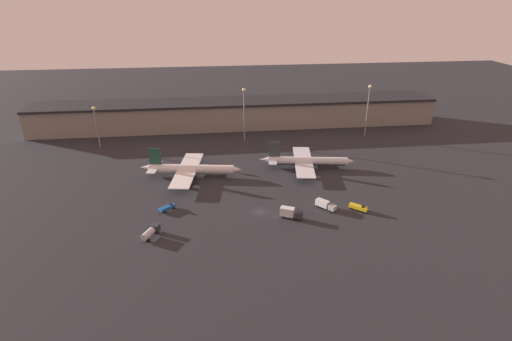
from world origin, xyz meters
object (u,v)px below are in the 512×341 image
(service_vehicle_0, at_px, (290,213))
(service_vehicle_2, at_px, (167,207))
(airplane_1, at_px, (306,161))
(service_vehicle_3, at_px, (359,207))
(airplane_0, at_px, (190,169))
(service_vehicle_1, at_px, (150,232))
(service_vehicle_4, at_px, (325,204))

(service_vehicle_0, relative_size, service_vehicle_2, 1.33)
(airplane_1, bearing_deg, service_vehicle_2, -143.03)
(service_vehicle_0, height_order, service_vehicle_3, service_vehicle_0)
(service_vehicle_2, bearing_deg, airplane_1, -9.95)
(service_vehicle_0, bearing_deg, airplane_0, 157.77)
(service_vehicle_0, height_order, service_vehicle_1, service_vehicle_0)
(airplane_1, xyz_separation_m, service_vehicle_1, (-62.04, -47.48, -1.41))
(airplane_1, distance_m, service_vehicle_0, 44.21)
(service_vehicle_0, distance_m, service_vehicle_1, 47.10)
(airplane_0, bearing_deg, service_vehicle_1, -95.43)
(service_vehicle_1, relative_size, service_vehicle_2, 1.31)
(service_vehicle_3, bearing_deg, service_vehicle_2, -144.80)
(service_vehicle_0, xyz_separation_m, service_vehicle_3, (25.26, 2.04, -0.80))
(service_vehicle_4, bearing_deg, service_vehicle_2, -136.62)
(service_vehicle_4, bearing_deg, airplane_0, -165.32)
(service_vehicle_1, xyz_separation_m, service_vehicle_2, (3.91, 16.46, -0.58))
(service_vehicle_0, height_order, service_vehicle_4, service_vehicle_0)
(airplane_0, relative_size, airplane_1, 1.03)
(service_vehicle_0, bearing_deg, service_vehicle_4, 44.62)
(service_vehicle_1, distance_m, service_vehicle_2, 16.93)
(service_vehicle_3, bearing_deg, airplane_1, 146.37)
(service_vehicle_4, bearing_deg, service_vehicle_1, -120.77)
(airplane_1, height_order, service_vehicle_1, airplane_1)
(airplane_0, relative_size, service_vehicle_3, 6.86)
(service_vehicle_0, height_order, service_vehicle_2, service_vehicle_0)
(service_vehicle_3, bearing_deg, airplane_0, -168.70)
(airplane_1, distance_m, service_vehicle_2, 65.91)
(airplane_0, bearing_deg, service_vehicle_2, -95.97)
(airplane_1, xyz_separation_m, service_vehicle_3, (9.93, -39.41, -1.84))
(service_vehicle_1, bearing_deg, service_vehicle_2, 13.60)
(service_vehicle_2, xyz_separation_m, service_vehicle_4, (56.49, -5.58, 0.55))
(airplane_0, xyz_separation_m, service_vehicle_4, (49.08, -33.53, -1.58))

